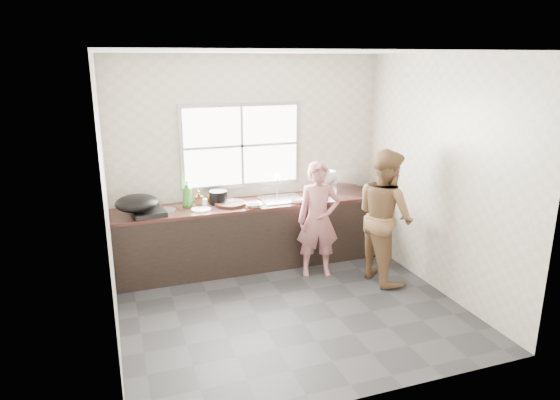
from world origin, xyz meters
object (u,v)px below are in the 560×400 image
object	(u,v)px
glass_jar	(205,203)
dish_rack	(339,178)
person_side	(385,216)
bottle_green	(187,194)
wok	(137,203)
bowl_mince	(254,205)
bottle_brown_short	(211,196)
pot_lid_left	(159,213)
burner	(149,213)
woman	(318,223)
bowl_crabs	(315,199)
plate_food	(201,209)
pot_lid_right	(165,210)
cutting_board	(230,204)
bowl_held	(297,200)
black_pot	(218,197)
bottle_brown_tall	(199,199)

from	to	relation	value
glass_jar	dish_rack	distance (m)	1.95
person_side	bottle_green	bearing A→B (deg)	61.21
wok	bowl_mince	bearing A→B (deg)	-4.48
bottle_brown_short	pot_lid_left	bearing A→B (deg)	-155.33
person_side	dish_rack	distance (m)	1.17
bowl_mince	wok	xyz separation A→B (m)	(-1.39, 0.11, 0.13)
burner	dish_rack	bearing A→B (deg)	6.93
woman	wok	distance (m)	2.18
pot_lid_left	person_side	bearing A→B (deg)	-18.06
person_side	bowl_crabs	xyz separation A→B (m)	(-0.61, 0.72, 0.07)
plate_food	glass_jar	bearing A→B (deg)	60.53
glass_jar	pot_lid_right	world-z (taller)	glass_jar
person_side	bowl_crabs	bearing A→B (deg)	35.96
cutting_board	bottle_brown_short	world-z (taller)	bottle_brown_short
bottle_green	glass_jar	bearing A→B (deg)	-18.59
cutting_board	bowl_held	size ratio (longest dim) A/B	1.81
woman	person_side	xyz separation A→B (m)	(0.71, -0.38, 0.14)
pot_lid_left	plate_food	bearing A→B (deg)	-2.72
woman	cutting_board	xyz separation A→B (m)	(-0.98, 0.52, 0.20)
bowl_mince	wok	distance (m)	1.40
bowl_held	bottle_green	world-z (taller)	bottle_green
bowl_mince	black_pot	size ratio (longest dim) A/B	0.94
bowl_crabs	burner	distance (m)	2.09
black_pot	pot_lid_right	size ratio (longest dim) A/B	0.91
woman	bottle_brown_short	distance (m)	1.43
cutting_board	bottle_brown_tall	size ratio (longest dim) A/B	2.16
cutting_board	dish_rack	distance (m)	1.65
person_side	burner	xyz separation A→B (m)	(-2.69, 0.83, 0.07)
wok	pot_lid_right	bearing A→B (deg)	18.92
woman	bottle_brown_tall	bearing A→B (deg)	169.92
bottle_brown_short	pot_lid_right	size ratio (longest dim) A/B	0.59
bottle_brown_short	pot_lid_right	world-z (taller)	bottle_brown_short
bowl_mince	woman	bearing A→B (deg)	-25.38
bowl_mince	plate_food	xyz separation A→B (m)	(-0.65, 0.09, -0.02)
bowl_mince	bowl_crabs	xyz separation A→B (m)	(0.82, 0.00, 0.00)
bowl_mince	bowl_crabs	size ratio (longest dim) A/B	1.25
bowl_mince	bottle_green	size ratio (longest dim) A/B	0.65
bottle_green	bottle_brown_short	xyz separation A→B (m)	(0.33, 0.15, -0.09)
cutting_board	pot_lid_left	world-z (taller)	cutting_board
bowl_held	black_pot	world-z (taller)	black_pot
bottle_brown_tall	burner	size ratio (longest dim) A/B	0.50
black_pot	bottle_brown_tall	xyz separation A→B (m)	(-0.25, -0.03, 0.01)
burner	pot_lid_left	world-z (taller)	burner
person_side	wok	size ratio (longest dim) A/B	3.21
plate_food	burner	xyz separation A→B (m)	(-0.61, 0.02, 0.02)
bottle_green	pot_lid_left	distance (m)	0.44
person_side	bottle_brown_short	size ratio (longest dim) A/B	10.97
wok	pot_lid_right	distance (m)	0.38
bowl_mince	black_pot	bearing A→B (deg)	141.83
cutting_board	bowl_crabs	size ratio (longest dim) A/B	2.28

